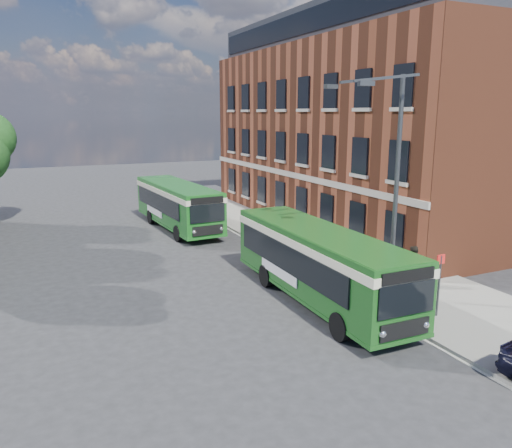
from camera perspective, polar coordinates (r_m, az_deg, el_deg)
name	(u,v)px	position (r m, az deg, el deg)	size (l,w,h in m)	color
ground	(254,304)	(20.46, -0.18, -9.18)	(120.00, 120.00, 0.00)	#28272A
pavement	(305,240)	(30.29, 5.64, -1.84)	(6.00, 48.00, 0.15)	gray
kerb_line	(260,247)	(28.93, 0.40, -2.61)	(0.12, 48.00, 0.01)	beige
brick_office	(365,122)	(36.56, 12.36, 11.32)	(12.10, 26.00, 14.20)	brown
street_lamp	(389,187)	(20.08, 14.96, 4.15)	(2.96, 2.38, 9.00)	#373A3C
bus_stop_sign	(439,281)	(19.74, 20.20, -6.16)	(0.35, 0.08, 2.52)	#373A3C
bus_front	(318,259)	(20.36, 7.13, -3.93)	(2.74, 10.76, 3.02)	#184F19
bus_rear	(177,202)	(33.48, -8.98, 2.52)	(3.23, 10.48, 3.02)	#185D1C
pedestrian_a	(403,293)	(19.80, 16.42, -7.61)	(0.57, 0.37, 1.55)	black
pedestrian_b	(412,266)	(23.02, 17.41, -4.55)	(0.86, 0.67, 1.77)	black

